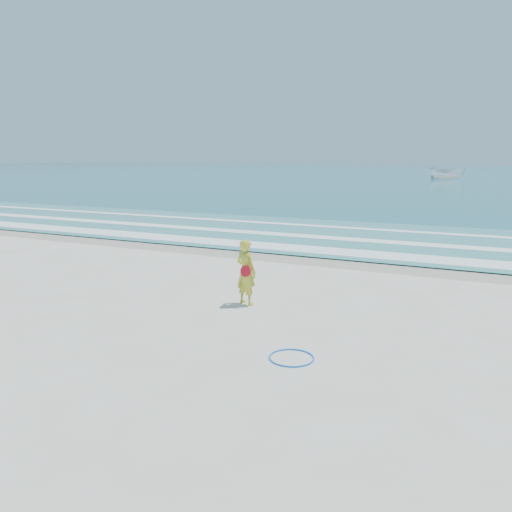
% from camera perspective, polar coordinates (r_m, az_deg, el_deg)
% --- Properties ---
extents(ground, '(400.00, 400.00, 0.00)m').
position_cam_1_polar(ground, '(9.75, -12.41, -9.80)').
color(ground, silver).
rests_on(ground, ground).
extents(wet_sand, '(400.00, 2.40, 0.00)m').
position_cam_1_polar(wet_sand, '(17.46, 5.81, -0.18)').
color(wet_sand, '#B2A893').
rests_on(wet_sand, ground).
extents(ocean, '(400.00, 190.00, 0.04)m').
position_cam_1_polar(ocean, '(112.35, 22.58, 8.74)').
color(ocean, '#19727F').
rests_on(ocean, ground).
extents(shallow, '(400.00, 10.00, 0.01)m').
position_cam_1_polar(shallow, '(22.16, 10.13, 2.27)').
color(shallow, '#59B7AD').
rests_on(shallow, ocean).
extents(foam_near, '(400.00, 1.40, 0.01)m').
position_cam_1_polar(foam_near, '(18.66, 7.14, 0.70)').
color(foam_near, white).
rests_on(foam_near, shallow).
extents(foam_mid, '(400.00, 0.90, 0.01)m').
position_cam_1_polar(foam_mid, '(21.40, 9.57, 1.99)').
color(foam_mid, white).
rests_on(foam_mid, shallow).
extents(foam_far, '(400.00, 0.60, 0.01)m').
position_cam_1_polar(foam_far, '(24.56, 11.67, 3.11)').
color(foam_far, white).
rests_on(foam_far, shallow).
extents(hoop, '(0.83, 0.83, 0.03)m').
position_cam_1_polar(hoop, '(8.92, 4.08, -11.51)').
color(hoop, blue).
rests_on(hoop, ground).
extents(boat, '(5.24, 2.20, 1.99)m').
position_cam_1_polar(boat, '(79.61, 21.01, 8.85)').
color(boat, white).
rests_on(boat, ocean).
extents(woman, '(0.66, 0.53, 1.57)m').
position_cam_1_polar(woman, '(11.78, -1.15, -1.85)').
color(woman, gold).
rests_on(woman, ground).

